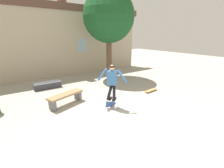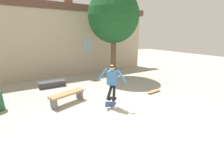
{
  "view_description": "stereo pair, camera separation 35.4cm",
  "coord_description": "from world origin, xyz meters",
  "views": [
    {
      "loc": [
        -3.02,
        -3.44,
        2.72
      ],
      "look_at": [
        0.0,
        0.97,
        0.97
      ],
      "focal_mm": 24.0,
      "sensor_mm": 36.0,
      "label": 1
    },
    {
      "loc": [
        -2.72,
        -3.63,
        2.72
      ],
      "look_at": [
        0.0,
        0.97,
        0.97
      ],
      "focal_mm": 24.0,
      "sensor_mm": 36.0,
      "label": 2
    }
  ],
  "objects": [
    {
      "name": "ground_plane",
      "position": [
        0.0,
        0.0,
        0.0
      ],
      "size": [
        40.0,
        40.0,
        0.0
      ],
      "primitive_type": "plane",
      "color": "#A39E93"
    },
    {
      "name": "building_backdrop",
      "position": [
        0.0,
        7.04,
        2.43
      ],
      "size": [
        12.93,
        0.52,
        5.93
      ],
      "color": "#B7A88E",
      "rests_on": "ground_plane"
    },
    {
      "name": "tree_right",
      "position": [
        2.27,
        4.64,
        3.74
      ],
      "size": [
        3.05,
        3.05,
        5.3
      ],
      "color": "brown",
      "rests_on": "ground_plane"
    },
    {
      "name": "park_bench",
      "position": [
        -1.4,
        2.24,
        0.34
      ],
      "size": [
        1.53,
        0.87,
        0.48
      ],
      "rotation": [
        0.0,
        0.0,
        0.32
      ],
      "color": "#99754C",
      "rests_on": "ground_plane"
    },
    {
      "name": "skate_ledge",
      "position": [
        -1.58,
        4.77,
        0.17
      ],
      "size": [
        1.37,
        0.45,
        0.34
      ],
      "rotation": [
        0.0,
        0.0,
        -0.01
      ],
      "color": "#38383D",
      "rests_on": "ground_plane"
    },
    {
      "name": "skater",
      "position": [
        0.0,
        0.97,
        1.14
      ],
      "size": [
        0.77,
        0.99,
        1.38
      ],
      "rotation": [
        0.0,
        0.0,
        0.64
      ],
      "color": "teal"
    },
    {
      "name": "skateboard_flipping",
      "position": [
        -0.02,
        1.02,
        0.12
      ],
      "size": [
        0.72,
        0.4,
        0.47
      ],
      "rotation": [
        0.0,
        0.0,
        0.45
      ],
      "color": "#2D519E"
    },
    {
      "name": "skateboard_resting",
      "position": [
        2.62,
        1.3,
        0.07
      ],
      "size": [
        0.84,
        0.28,
        0.08
      ],
      "rotation": [
        0.0,
        0.0,
        0.08
      ],
      "color": "#AD894C",
      "rests_on": "ground_plane"
    }
  ]
}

